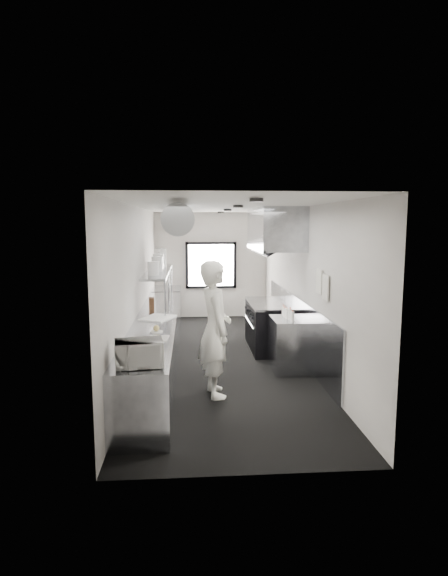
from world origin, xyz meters
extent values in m
cube|color=black|center=(0.00, 0.00, 0.00)|extent=(3.00, 8.00, 0.01)
cube|color=silver|center=(0.00, 0.00, 2.80)|extent=(3.00, 8.00, 0.01)
cube|color=#B6B2AD|center=(0.00, 4.00, 1.40)|extent=(3.00, 0.02, 2.80)
cube|color=#B6B2AD|center=(0.00, -4.00, 1.40)|extent=(3.00, 0.02, 2.80)
cube|color=#B6B2AD|center=(-1.50, 0.00, 1.40)|extent=(0.02, 8.00, 2.80)
cube|color=#B6B2AD|center=(1.50, 0.00, 1.40)|extent=(0.02, 8.00, 2.80)
cube|color=gray|center=(1.48, 0.30, 0.55)|extent=(0.03, 5.50, 1.10)
cylinder|color=gray|center=(-0.70, 0.40, 2.55)|extent=(0.40, 6.40, 0.40)
cube|color=white|center=(0.00, 3.96, 1.40)|extent=(1.20, 0.03, 1.10)
cube|color=black|center=(0.00, 3.98, 1.98)|extent=(1.36, 0.03, 0.08)
cube|color=black|center=(0.00, 3.98, 0.82)|extent=(1.36, 0.03, 0.08)
cube|color=black|center=(-0.64, 3.98, 1.40)|extent=(0.08, 0.03, 1.25)
cube|color=black|center=(0.64, 3.98, 1.40)|extent=(0.08, 0.03, 1.25)
cube|color=gray|center=(1.10, 0.70, 2.40)|extent=(0.80, 2.20, 0.80)
cube|color=gray|center=(0.72, 0.70, 2.01)|extent=(0.05, 2.20, 0.05)
cube|color=black|center=(1.02, 0.70, 2.06)|extent=(0.50, 2.10, 0.28)
cube|color=gray|center=(-1.15, -0.50, 0.45)|extent=(0.70, 6.00, 0.90)
cube|color=gray|center=(-1.20, 1.00, 1.55)|extent=(0.45, 3.00, 0.04)
cylinder|color=gray|center=(-1.00, -0.40, 1.22)|extent=(0.04, 0.04, 0.66)
cylinder|color=gray|center=(-1.00, 1.00, 1.22)|extent=(0.04, 0.04, 0.66)
cylinder|color=gray|center=(-1.00, 2.40, 1.22)|extent=(0.04, 0.04, 0.66)
cube|color=black|center=(1.05, 0.70, 0.45)|extent=(0.85, 1.60, 0.90)
cube|color=gray|center=(1.05, 0.70, 0.92)|extent=(0.85, 1.60, 0.04)
cube|color=gray|center=(0.64, 0.70, 0.45)|extent=(0.03, 1.55, 0.80)
cylinder|color=gray|center=(0.61, 0.70, 0.55)|extent=(0.03, 1.30, 0.03)
cube|color=gray|center=(1.15, -0.70, 0.45)|extent=(0.65, 0.80, 0.90)
cube|color=gray|center=(-1.15, 3.20, 0.45)|extent=(0.70, 1.20, 0.90)
cube|color=silver|center=(1.47, -1.20, 1.60)|extent=(0.02, 0.28, 0.38)
cube|color=silver|center=(1.47, -1.55, 1.55)|extent=(0.02, 0.28, 0.38)
imported|color=white|center=(-0.21, -1.76, 0.99)|extent=(0.59, 0.79, 1.98)
imported|color=white|center=(-1.15, -3.17, 1.05)|extent=(0.55, 0.45, 0.30)
cylinder|color=silver|center=(-1.28, -2.68, 0.95)|extent=(0.15, 0.15, 0.10)
cylinder|color=silver|center=(-1.26, -2.38, 0.95)|extent=(0.19, 0.19, 0.11)
cube|color=white|center=(-1.02, -1.93, 0.90)|extent=(0.31, 0.38, 0.01)
cylinder|color=white|center=(-1.07, -1.53, 0.91)|extent=(0.24, 0.24, 0.02)
sphere|color=tan|center=(-1.07, -1.53, 0.96)|extent=(0.09, 0.09, 0.09)
cube|color=white|center=(-1.12, -0.50, 0.91)|extent=(0.65, 0.73, 0.02)
cube|color=#55351E|center=(-1.29, 0.36, 1.01)|extent=(0.12, 0.21, 0.22)
cylinder|color=white|center=(-1.23, 0.15, 1.69)|extent=(0.23, 0.23, 0.25)
cylinder|color=white|center=(-1.20, 0.80, 1.71)|extent=(0.28, 0.28, 0.29)
cylinder|color=white|center=(-1.20, 1.14, 1.73)|extent=(0.29, 0.29, 0.32)
cylinder|color=white|center=(-1.20, 1.66, 1.77)|extent=(0.30, 0.30, 0.40)
cylinder|color=white|center=(1.10, -0.98, 0.99)|extent=(0.07, 0.07, 0.18)
cylinder|color=white|center=(1.11, -0.81, 0.99)|extent=(0.08, 0.08, 0.19)
cylinder|color=white|center=(1.07, -0.72, 0.99)|extent=(0.08, 0.08, 0.18)
cylinder|color=white|center=(1.06, -0.58, 0.98)|extent=(0.06, 0.06, 0.17)
cylinder|color=white|center=(1.06, -0.44, 0.98)|extent=(0.07, 0.07, 0.17)
camera|label=1|loc=(-0.56, -8.29, 2.50)|focal=28.80mm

